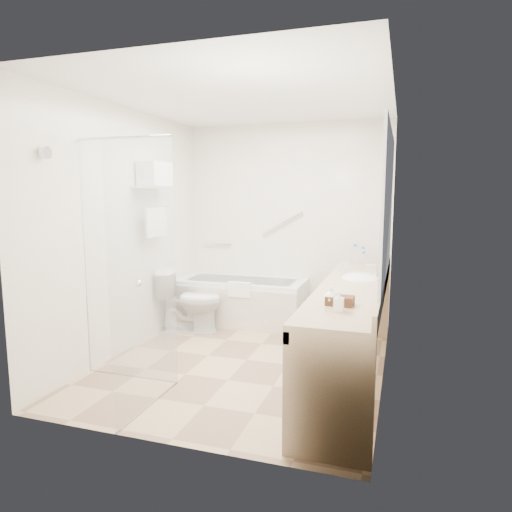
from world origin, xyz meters
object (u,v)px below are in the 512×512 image
(vanity_counter, at_px, (352,309))
(amenity_basket, at_px, (340,301))
(toilet, at_px, (190,301))
(bathtub, at_px, (241,301))
(water_bottle_left, at_px, (363,262))

(vanity_counter, bearing_deg, amenity_basket, -91.00)
(toilet, height_order, amenity_basket, amenity_basket)
(bathtub, distance_m, water_bottle_left, 1.78)
(vanity_counter, bearing_deg, water_bottle_left, 88.42)
(vanity_counter, xyz_separation_m, amenity_basket, (-0.01, -0.74, 0.24))
(vanity_counter, xyz_separation_m, toilet, (-1.97, 0.85, -0.27))
(vanity_counter, distance_m, toilet, 2.17)
(toilet, bearing_deg, amenity_basket, -143.08)
(toilet, bearing_deg, water_bottle_left, -105.29)
(bathtub, bearing_deg, vanity_counter, -42.35)
(bathtub, height_order, toilet, toilet)
(bathtub, distance_m, amenity_basket, 2.68)
(toilet, relative_size, amenity_basket, 3.85)
(water_bottle_left, bearing_deg, bathtub, 159.36)
(vanity_counter, bearing_deg, bathtub, 137.65)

